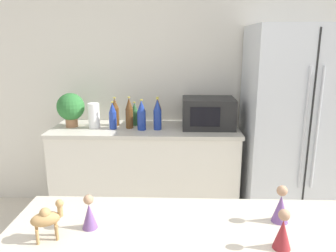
# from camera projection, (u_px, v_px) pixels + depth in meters

# --- Properties ---
(wall_back) EXTENTS (8.00, 0.06, 2.55)m
(wall_back) POSITION_uv_depth(u_px,v_px,m) (188.00, 83.00, 3.31)
(wall_back) COLOR silver
(wall_back) RESTS_ON ground_plane
(back_counter) EXTENTS (1.75, 0.63, 0.90)m
(back_counter) POSITION_uv_depth(u_px,v_px,m) (146.00, 172.00, 3.20)
(back_counter) COLOR silver
(back_counter) RESTS_ON ground_plane
(refrigerator) EXTENTS (0.87, 0.73, 1.82)m
(refrigerator) POSITION_uv_depth(u_px,v_px,m) (294.00, 129.00, 2.98)
(refrigerator) COLOR silver
(refrigerator) RESTS_ON ground_plane
(potted_plant) EXTENTS (0.26, 0.26, 0.32)m
(potted_plant) POSITION_uv_depth(u_px,v_px,m) (71.00, 108.00, 3.08)
(potted_plant) COLOR #9E6B47
(potted_plant) RESTS_ON back_counter
(paper_towel_roll) EXTENTS (0.11, 0.11, 0.23)m
(paper_towel_roll) POSITION_uv_depth(u_px,v_px,m) (94.00, 116.00, 3.05)
(paper_towel_roll) COLOR white
(paper_towel_roll) RESTS_ON back_counter
(microwave) EXTENTS (0.48, 0.37, 0.28)m
(microwave) POSITION_uv_depth(u_px,v_px,m) (208.00, 113.00, 3.06)
(microwave) COLOR black
(microwave) RESTS_ON back_counter
(back_bottle_0) EXTENTS (0.07, 0.07, 0.30)m
(back_bottle_0) POSITION_uv_depth(u_px,v_px,m) (129.00, 113.00, 3.04)
(back_bottle_0) COLOR brown
(back_bottle_0) RESTS_ON back_counter
(back_bottle_1) EXTENTS (0.07, 0.07, 0.26)m
(back_bottle_1) POSITION_uv_depth(u_px,v_px,m) (113.00, 116.00, 3.01)
(back_bottle_1) COLOR navy
(back_bottle_1) RESTS_ON back_counter
(back_bottle_2) EXTENTS (0.07, 0.07, 0.29)m
(back_bottle_2) POSITION_uv_depth(u_px,v_px,m) (157.00, 115.00, 2.99)
(back_bottle_2) COLOR navy
(back_bottle_2) RESTS_ON back_counter
(back_bottle_3) EXTENTS (0.07, 0.07, 0.23)m
(back_bottle_3) POSITION_uv_depth(u_px,v_px,m) (135.00, 114.00, 3.15)
(back_bottle_3) COLOR #2D6033
(back_bottle_3) RESTS_ON back_counter
(back_bottle_4) EXTENTS (0.08, 0.08, 0.28)m
(back_bottle_4) POSITION_uv_depth(u_px,v_px,m) (142.00, 115.00, 2.97)
(back_bottle_4) COLOR navy
(back_bottle_4) RESTS_ON back_counter
(back_bottle_5) EXTENTS (0.07, 0.07, 0.28)m
(back_bottle_5) POSITION_uv_depth(u_px,v_px,m) (158.00, 112.00, 3.13)
(back_bottle_5) COLOR brown
(back_bottle_5) RESTS_ON back_counter
(back_bottle_6) EXTENTS (0.08, 0.08, 0.27)m
(back_bottle_6) POSITION_uv_depth(u_px,v_px,m) (115.00, 112.00, 3.14)
(back_bottle_6) COLOR brown
(back_bottle_6) RESTS_ON back_counter
(camel_figurine) EXTENTS (0.11, 0.09, 0.14)m
(camel_figurine) POSITION_uv_depth(u_px,v_px,m) (47.00, 218.00, 1.11)
(camel_figurine) COLOR #A87F4C
(camel_figurine) RESTS_ON bar_counter
(wise_man_figurine_blue) EXTENTS (0.06, 0.06, 0.13)m
(wise_man_figurine_blue) POSITION_uv_depth(u_px,v_px,m) (89.00, 214.00, 1.19)
(wise_man_figurine_blue) COLOR #6B4784
(wise_man_figurine_blue) RESTS_ON bar_counter
(wise_man_figurine_crimson) EXTENTS (0.06, 0.06, 0.15)m
(wise_man_figurine_crimson) POSITION_uv_depth(u_px,v_px,m) (281.00, 206.00, 1.23)
(wise_man_figurine_crimson) COLOR #6B4784
(wise_man_figurine_crimson) RESTS_ON bar_counter
(wise_man_figurine_purple) EXTENTS (0.06, 0.06, 0.14)m
(wise_man_figurine_purple) POSITION_uv_depth(u_px,v_px,m) (283.00, 232.00, 1.07)
(wise_man_figurine_purple) COLOR maroon
(wise_man_figurine_purple) RESTS_ON bar_counter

